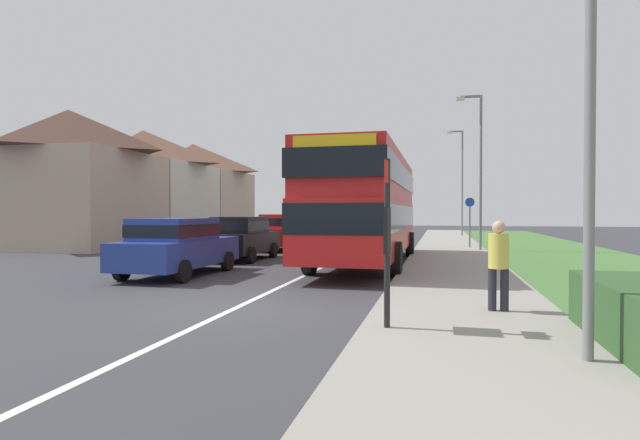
{
  "coord_description": "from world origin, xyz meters",
  "views": [
    {
      "loc": [
        3.75,
        -8.85,
        1.82
      ],
      "look_at": [
        0.53,
        4.55,
        1.6
      ],
      "focal_mm": 28.0,
      "sensor_mm": 36.0,
      "label": 1
    }
  ],
  "objects_px": {
    "double_decker_bus": "(367,203)",
    "parked_car_black": "(241,236)",
    "pedestrian_at_stop": "(499,261)",
    "street_lamp_far": "(461,176)",
    "parked_car_silver": "(312,227)",
    "parked_car_red": "(283,231)",
    "street_lamp_mid": "(478,162)",
    "parked_car_blue": "(177,244)",
    "cycle_route_sign": "(470,220)",
    "street_lamp_near": "(581,4)",
    "bus_stop_sign": "(387,231)"
  },
  "relations": [
    {
      "from": "street_lamp_far",
      "to": "parked_car_blue",
      "type": "bearing_deg",
      "value": -109.24
    },
    {
      "from": "pedestrian_at_stop",
      "to": "street_lamp_near",
      "type": "bearing_deg",
      "value": -78.54
    },
    {
      "from": "double_decker_bus",
      "to": "parked_car_silver",
      "type": "height_order",
      "value": "double_decker_bus"
    },
    {
      "from": "parked_car_silver",
      "to": "pedestrian_at_stop",
      "type": "bearing_deg",
      "value": -66.66
    },
    {
      "from": "cycle_route_sign",
      "to": "street_lamp_mid",
      "type": "distance_m",
      "value": 3.08
    },
    {
      "from": "parked_car_red",
      "to": "bus_stop_sign",
      "type": "xyz_separation_m",
      "value": [
        6.49,
        -15.25,
        0.6
      ]
    },
    {
      "from": "parked_car_black",
      "to": "bus_stop_sign",
      "type": "relative_size",
      "value": 1.52
    },
    {
      "from": "double_decker_bus",
      "to": "street_lamp_mid",
      "type": "height_order",
      "value": "street_lamp_mid"
    },
    {
      "from": "parked_car_black",
      "to": "street_lamp_far",
      "type": "distance_m",
      "value": 22.46
    },
    {
      "from": "street_lamp_mid",
      "to": "parked_car_red",
      "type": "bearing_deg",
      "value": -173.83
    },
    {
      "from": "parked_car_red",
      "to": "parked_car_silver",
      "type": "height_order",
      "value": "parked_car_red"
    },
    {
      "from": "street_lamp_mid",
      "to": "street_lamp_near",
      "type": "bearing_deg",
      "value": -90.45
    },
    {
      "from": "double_decker_bus",
      "to": "street_lamp_mid",
      "type": "bearing_deg",
      "value": 57.43
    },
    {
      "from": "parked_car_black",
      "to": "pedestrian_at_stop",
      "type": "xyz_separation_m",
      "value": [
        8.31,
        -8.65,
        0.07
      ]
    },
    {
      "from": "parked_car_red",
      "to": "parked_car_silver",
      "type": "relative_size",
      "value": 0.91
    },
    {
      "from": "double_decker_bus",
      "to": "parked_car_blue",
      "type": "relative_size",
      "value": 2.57
    },
    {
      "from": "pedestrian_at_stop",
      "to": "street_lamp_near",
      "type": "distance_m",
      "value": 4.29
    },
    {
      "from": "pedestrian_at_stop",
      "to": "parked_car_silver",
      "type": "bearing_deg",
      "value": 113.34
    },
    {
      "from": "street_lamp_far",
      "to": "cycle_route_sign",
      "type": "bearing_deg",
      "value": -90.37
    },
    {
      "from": "bus_stop_sign",
      "to": "cycle_route_sign",
      "type": "distance_m",
      "value": 17.87
    },
    {
      "from": "street_lamp_near",
      "to": "bus_stop_sign",
      "type": "bearing_deg",
      "value": 154.08
    },
    {
      "from": "cycle_route_sign",
      "to": "street_lamp_near",
      "type": "xyz_separation_m",
      "value": [
        0.14,
        -18.86,
        2.76
      ]
    },
    {
      "from": "parked_car_silver",
      "to": "cycle_route_sign",
      "type": "height_order",
      "value": "cycle_route_sign"
    },
    {
      "from": "street_lamp_mid",
      "to": "street_lamp_far",
      "type": "height_order",
      "value": "street_lamp_far"
    },
    {
      "from": "street_lamp_near",
      "to": "street_lamp_far",
      "type": "bearing_deg",
      "value": 90.09
    },
    {
      "from": "pedestrian_at_stop",
      "to": "parked_car_black",
      "type": "bearing_deg",
      "value": 133.85
    },
    {
      "from": "double_decker_bus",
      "to": "parked_car_blue",
      "type": "height_order",
      "value": "double_decker_bus"
    },
    {
      "from": "parked_car_red",
      "to": "street_lamp_mid",
      "type": "xyz_separation_m",
      "value": [
        8.93,
        0.96,
        3.15
      ]
    },
    {
      "from": "parked_car_blue",
      "to": "street_lamp_far",
      "type": "xyz_separation_m",
      "value": [
        8.78,
        25.16,
        3.55
      ]
    },
    {
      "from": "parked_car_silver",
      "to": "street_lamp_near",
      "type": "relative_size",
      "value": 0.62
    },
    {
      "from": "parked_car_red",
      "to": "pedestrian_at_stop",
      "type": "relative_size",
      "value": 2.48
    },
    {
      "from": "pedestrian_at_stop",
      "to": "street_lamp_far",
      "type": "distance_m",
      "value": 29.21
    },
    {
      "from": "parked_car_blue",
      "to": "street_lamp_mid",
      "type": "xyz_separation_m",
      "value": [
        8.97,
        10.71,
        3.18
      ]
    },
    {
      "from": "double_decker_bus",
      "to": "parked_car_black",
      "type": "bearing_deg",
      "value": 173.64
    },
    {
      "from": "parked_car_silver",
      "to": "pedestrian_at_stop",
      "type": "height_order",
      "value": "parked_car_silver"
    },
    {
      "from": "cycle_route_sign",
      "to": "street_lamp_near",
      "type": "distance_m",
      "value": 19.06
    },
    {
      "from": "parked_car_blue",
      "to": "street_lamp_far",
      "type": "relative_size",
      "value": 0.57
    },
    {
      "from": "double_decker_bus",
      "to": "parked_car_red",
      "type": "xyz_separation_m",
      "value": [
        -4.81,
        5.48,
        -1.21
      ]
    },
    {
      "from": "parked_car_silver",
      "to": "street_lamp_far",
      "type": "bearing_deg",
      "value": 48.91
    },
    {
      "from": "parked_car_black",
      "to": "pedestrian_at_stop",
      "type": "height_order",
      "value": "pedestrian_at_stop"
    },
    {
      "from": "pedestrian_at_stop",
      "to": "parked_car_blue",
      "type": "bearing_deg",
      "value": 155.12
    },
    {
      "from": "parked_car_blue",
      "to": "double_decker_bus",
      "type": "bearing_deg",
      "value": 41.31
    },
    {
      "from": "parked_car_blue",
      "to": "parked_car_black",
      "type": "height_order",
      "value": "parked_car_blue"
    },
    {
      "from": "double_decker_bus",
      "to": "street_lamp_far",
      "type": "distance_m",
      "value": 21.39
    },
    {
      "from": "pedestrian_at_stop",
      "to": "bus_stop_sign",
      "type": "xyz_separation_m",
      "value": [
        -1.74,
        -1.67,
        0.56
      ]
    },
    {
      "from": "street_lamp_mid",
      "to": "street_lamp_far",
      "type": "xyz_separation_m",
      "value": [
        -0.19,
        14.45,
        0.36
      ]
    },
    {
      "from": "bus_stop_sign",
      "to": "cycle_route_sign",
      "type": "bearing_deg",
      "value": 83.05
    },
    {
      "from": "parked_car_blue",
      "to": "street_lamp_far",
      "type": "distance_m",
      "value": 26.89
    },
    {
      "from": "parked_car_black",
      "to": "pedestrian_at_stop",
      "type": "distance_m",
      "value": 11.99
    },
    {
      "from": "cycle_route_sign",
      "to": "street_lamp_far",
      "type": "bearing_deg",
      "value": 89.63
    }
  ]
}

